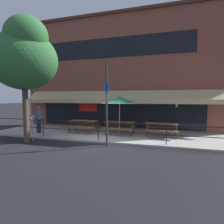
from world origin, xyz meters
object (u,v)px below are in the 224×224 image
(picnic_table_right, at_px, (161,126))
(street_sign_pole, at_px, (107,104))
(picnic_table_left, at_px, (83,123))
(picnic_table_centre, at_px, (120,124))
(patio_umbrella_centre, at_px, (120,100))
(parking_meter_near, at_px, (32,120))
(street_tree_curbside, at_px, (24,57))
(pedestrian_walking, at_px, (39,118))

(picnic_table_right, relative_size, street_sign_pole, 0.45)
(picnic_table_left, distance_m, picnic_table_centre, 2.45)
(patio_umbrella_centre, relative_size, parking_meter_near, 1.67)
(picnic_table_centre, relative_size, patio_umbrella_centre, 0.76)
(parking_meter_near, relative_size, street_tree_curbside, 0.23)
(picnic_table_left, height_order, street_tree_curbside, street_tree_curbside)
(pedestrian_walking, xyz_separation_m, parking_meter_near, (0.91, -1.61, 0.09))
(picnic_table_right, bearing_deg, street_sign_pole, -135.41)
(picnic_table_centre, bearing_deg, parking_meter_near, -147.96)
(picnic_table_left, xyz_separation_m, street_tree_curbside, (-1.78, -2.93, 3.68))
(picnic_table_centre, xyz_separation_m, street_tree_curbside, (-4.22, -2.98, 3.68))
(street_sign_pole, bearing_deg, patio_umbrella_centre, 88.43)
(picnic_table_left, bearing_deg, street_tree_curbside, -121.19)
(picnic_table_centre, height_order, parking_meter_near, parking_meter_near)
(picnic_table_right, height_order, pedestrian_walking, pedestrian_walking)
(patio_umbrella_centre, xyz_separation_m, parking_meter_near, (-4.19, -2.49, -1.03))
(picnic_table_centre, distance_m, parking_meter_near, 4.96)
(pedestrian_walking, bearing_deg, picnic_table_centre, 11.23)
(patio_umbrella_centre, bearing_deg, picnic_table_centre, 90.00)
(patio_umbrella_centre, bearing_deg, pedestrian_walking, -170.19)
(picnic_table_right, height_order, street_sign_pole, street_sign_pole)
(picnic_table_right, height_order, street_tree_curbside, street_tree_curbside)
(parking_meter_near, xyz_separation_m, street_tree_curbside, (-0.03, -0.36, 3.24))
(picnic_table_centre, relative_size, street_tree_curbside, 0.29)
(picnic_table_centre, bearing_deg, street_sign_pole, -91.48)
(picnic_table_right, relative_size, street_tree_curbside, 0.29)
(parking_meter_near, relative_size, street_sign_pole, 0.36)
(picnic_table_centre, xyz_separation_m, street_sign_pole, (-0.06, -2.46, 1.34))
(patio_umbrella_centre, height_order, pedestrian_walking, patio_umbrella_centre)
(picnic_table_centre, relative_size, picnic_table_right, 1.00)
(picnic_table_right, distance_m, parking_meter_near, 7.15)
(street_tree_curbside, bearing_deg, picnic_table_left, 58.81)
(picnic_table_left, height_order, patio_umbrella_centre, patio_umbrella_centre)
(picnic_table_centre, xyz_separation_m, patio_umbrella_centre, (0.00, -0.13, 1.47))
(picnic_table_right, bearing_deg, patio_umbrella_centre, -176.71)
(picnic_table_centre, relative_size, pedestrian_walking, 1.05)
(patio_umbrella_centre, height_order, parking_meter_near, patio_umbrella_centre)
(parking_meter_near, distance_m, street_tree_curbside, 3.26)
(patio_umbrella_centre, bearing_deg, picnic_table_left, 177.94)
(picnic_table_centre, distance_m, pedestrian_walking, 5.20)
(picnic_table_left, bearing_deg, patio_umbrella_centre, -2.06)
(picnic_table_left, relative_size, street_tree_curbside, 0.29)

